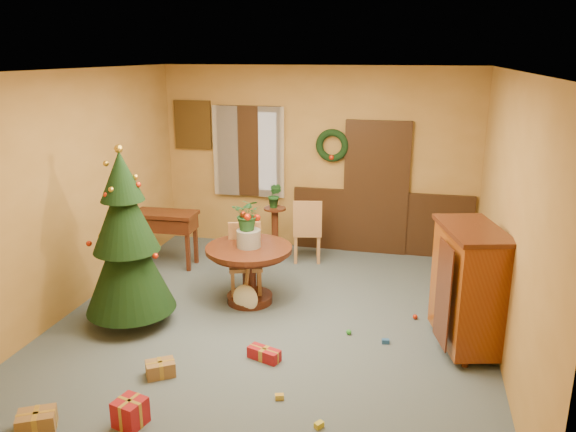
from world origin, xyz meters
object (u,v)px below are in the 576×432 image
(chair_near, at_px, (245,258))
(christmas_tree, at_px, (127,242))
(dining_table, at_px, (249,263))
(sideboard, at_px, (468,284))
(writing_desk, at_px, (166,225))

(chair_near, height_order, christmas_tree, christmas_tree)
(dining_table, relative_size, sideboard, 0.80)
(dining_table, height_order, writing_desk, writing_desk)
(dining_table, relative_size, christmas_tree, 0.51)
(chair_near, distance_m, writing_desk, 1.67)
(dining_table, xyz_separation_m, writing_desk, (-1.58, 0.96, 0.10))
(dining_table, distance_m, chair_near, 0.21)
(writing_desk, height_order, sideboard, sideboard)
(dining_table, bearing_deg, chair_near, 120.52)
(chair_near, xyz_separation_m, writing_desk, (-1.47, 0.78, 0.10))
(christmas_tree, bearing_deg, chair_near, 44.73)
(christmas_tree, distance_m, sideboard, 3.79)
(dining_table, xyz_separation_m, chair_near, (-0.11, 0.18, -0.00))
(christmas_tree, relative_size, sideboard, 1.57)
(chair_near, height_order, sideboard, sideboard)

